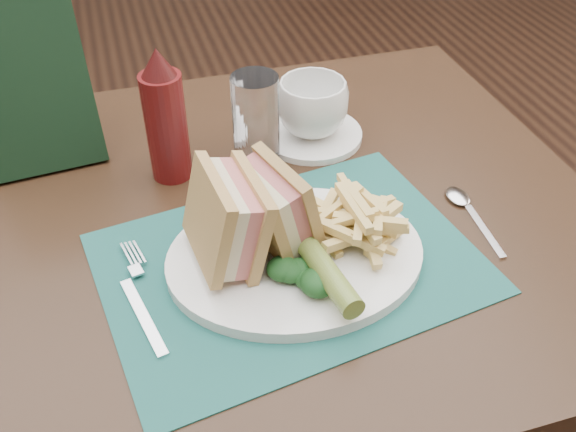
# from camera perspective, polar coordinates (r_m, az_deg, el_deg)

# --- Properties ---
(floor) EXTENTS (7.00, 7.00, 0.00)m
(floor) POSITION_cam_1_polar(r_m,az_deg,el_deg) (1.70, -6.39, -8.83)
(floor) COLOR black
(floor) RESTS_ON ground
(table_main) EXTENTS (0.90, 0.75, 0.75)m
(table_main) POSITION_cam_1_polar(r_m,az_deg,el_deg) (1.10, -2.44, -14.82)
(table_main) COLOR black
(table_main) RESTS_ON ground
(placemat) EXTENTS (0.47, 0.36, 0.00)m
(placemat) POSITION_cam_1_polar(r_m,az_deg,el_deg) (0.75, 0.16, -4.20)
(placemat) COLOR #1A534D
(placemat) RESTS_ON table_main
(plate) EXTENTS (0.31, 0.26, 0.01)m
(plate) POSITION_cam_1_polar(r_m,az_deg,el_deg) (0.75, 0.65, -3.63)
(plate) COLOR white
(plate) RESTS_ON placemat
(sandwich_half_a) EXTENTS (0.09, 0.12, 0.11)m
(sandwich_half_a) POSITION_cam_1_polar(r_m,az_deg,el_deg) (0.70, -7.09, -0.61)
(sandwich_half_a) COLOR tan
(sandwich_half_a) RESTS_ON plate
(sandwich_half_b) EXTENTS (0.10, 0.12, 0.11)m
(sandwich_half_b) POSITION_cam_1_polar(r_m,az_deg,el_deg) (0.71, -2.70, 0.36)
(sandwich_half_b) COLOR tan
(sandwich_half_b) RESTS_ON plate
(kale_garnish) EXTENTS (0.11, 0.08, 0.03)m
(kale_garnish) POSITION_cam_1_polar(r_m,az_deg,el_deg) (0.70, 2.10, -5.31)
(kale_garnish) COLOR #123316
(kale_garnish) RESTS_ON plate
(pickle_spear) EXTENTS (0.04, 0.12, 0.03)m
(pickle_spear) POSITION_cam_1_polar(r_m,az_deg,el_deg) (0.69, 3.50, -5.06)
(pickle_spear) COLOR olive
(pickle_spear) RESTS_ON plate
(fries_pile) EXTENTS (0.18, 0.20, 0.06)m
(fries_pile) POSITION_cam_1_polar(r_m,az_deg,el_deg) (0.75, 5.97, 0.18)
(fries_pile) COLOR #DEC06F
(fries_pile) RESTS_ON plate
(fork) EXTENTS (0.07, 0.17, 0.01)m
(fork) POSITION_cam_1_polar(r_m,az_deg,el_deg) (0.73, -13.06, -6.77)
(fork) COLOR silver
(fork) RESTS_ON placemat
(spoon) EXTENTS (0.05, 0.15, 0.01)m
(spoon) POSITION_cam_1_polar(r_m,az_deg,el_deg) (0.84, 16.27, -0.04)
(spoon) COLOR silver
(spoon) RESTS_ON table_main
(saucer) EXTENTS (0.16, 0.16, 0.01)m
(saucer) POSITION_cam_1_polar(r_m,az_deg,el_deg) (0.96, 2.10, 7.26)
(saucer) COLOR white
(saucer) RESTS_ON table_main
(coffee_cup) EXTENTS (0.14, 0.14, 0.08)m
(coffee_cup) POSITION_cam_1_polar(r_m,az_deg,el_deg) (0.94, 2.17, 9.62)
(coffee_cup) COLOR white
(coffee_cup) RESTS_ON saucer
(drinking_glass) EXTENTS (0.07, 0.07, 0.13)m
(drinking_glass) POSITION_cam_1_polar(r_m,az_deg,el_deg) (0.88, -2.87, 8.47)
(drinking_glass) COLOR white
(drinking_glass) RESTS_ON table_main
(ketchup_bottle) EXTENTS (0.06, 0.06, 0.19)m
(ketchup_bottle) POSITION_cam_1_polar(r_m,az_deg,el_deg) (0.85, -10.89, 8.77)
(ketchup_bottle) COLOR #4E0D0E
(ketchup_bottle) RESTS_ON table_main
(check_presenter) EXTENTS (0.17, 0.11, 0.25)m
(check_presenter) POSITION_cam_1_polar(r_m,az_deg,el_deg) (0.92, -22.23, 11.24)
(check_presenter) COLOR black
(check_presenter) RESTS_ON table_main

